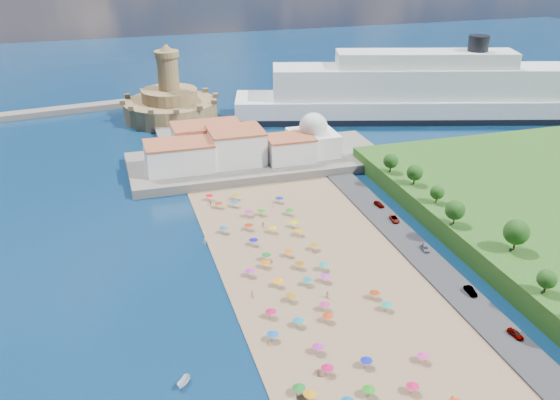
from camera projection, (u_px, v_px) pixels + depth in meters
name	position (u px, v px, depth m)	size (l,w,h in m)	color
ground	(293.00, 271.00, 155.36)	(700.00, 700.00, 0.00)	#071938
terrace	(258.00, 161.00, 221.02)	(90.00, 36.00, 3.00)	#59544C
jetty	(181.00, 137.00, 245.96)	(18.00, 70.00, 2.40)	#59544C
waterfront_buildings	(220.00, 147.00, 215.55)	(57.00, 29.00, 11.00)	silver
domed_building	(313.00, 138.00, 221.38)	(16.00, 16.00, 15.00)	silver
fortress	(170.00, 104.00, 269.86)	(40.00, 40.00, 32.40)	#98804C
cruise_ship	(423.00, 94.00, 269.25)	(162.88, 67.12, 35.51)	black
beach_parasols	(303.00, 287.00, 144.69)	(29.83, 116.54, 2.20)	gray
beachgoers	(272.00, 272.00, 152.85)	(33.21, 101.09, 1.88)	tan
parked_cars	(426.00, 248.00, 163.05)	(2.81, 71.09, 1.39)	gray
hillside_trees	(496.00, 233.00, 152.01)	(12.54, 106.50, 8.07)	#382314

